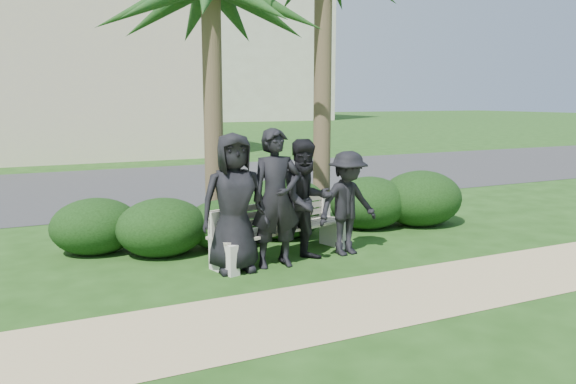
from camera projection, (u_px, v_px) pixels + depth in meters
name	position (u px, v px, depth m)	size (l,w,h in m)	color
ground	(311.00, 258.00, 8.08)	(160.00, 160.00, 0.00)	#1C3F12
footpath	(384.00, 298.00, 6.48)	(30.00, 1.60, 0.01)	tan
asphalt_street	(174.00, 184.00, 15.21)	(160.00, 8.00, 0.01)	#2D2D30
stucco_bldg_right	(87.00, 65.00, 23.11)	(8.40, 8.40, 7.30)	beige
park_bench	(283.00, 233.00, 8.09)	(2.36, 1.09, 0.78)	gray
man_a	(234.00, 203.00, 7.37)	(0.90, 0.59, 1.84)	black
man_b	(276.00, 198.00, 7.55)	(0.69, 0.45, 1.89)	black
man_c	(306.00, 201.00, 7.84)	(0.84, 0.65, 1.73)	black
man_d	(347.00, 203.00, 8.18)	(0.99, 0.57, 1.53)	black
hedge_a	(95.00, 225.00, 8.34)	(1.30, 1.07, 0.85)	black
hedge_b	(162.00, 226.00, 8.22)	(1.33, 1.10, 0.87)	black
hedge_c	(222.00, 223.00, 8.65)	(1.17, 0.97, 0.76)	black
hedge_d	(283.00, 206.00, 9.32)	(1.57, 1.30, 1.02)	black
hedge_e	(369.00, 201.00, 9.97)	(1.44, 1.19, 0.94)	black
hedge_f	(421.00, 197.00, 10.20)	(1.57, 1.30, 1.02)	black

